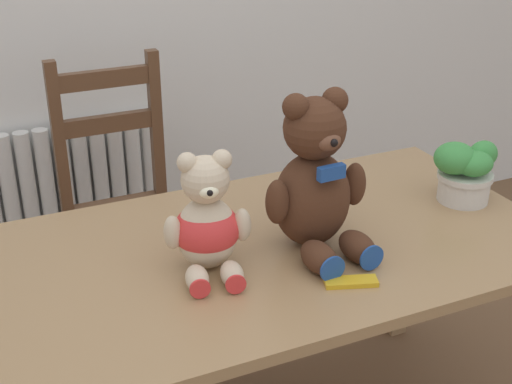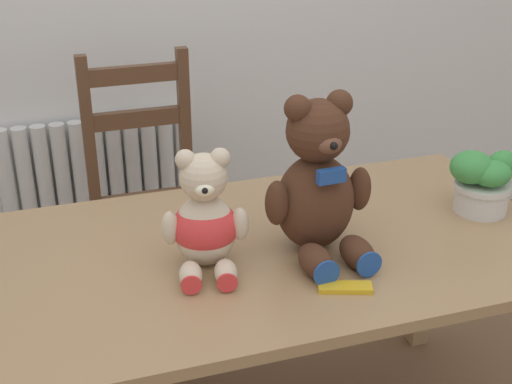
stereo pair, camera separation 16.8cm
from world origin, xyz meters
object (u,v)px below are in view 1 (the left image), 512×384
wooden_chair_behind (126,215)px  teddy_bear_right (316,183)px  chocolate_bar (351,282)px  teddy_bear_left (207,224)px  potted_plant (464,170)px

wooden_chair_behind → teddy_bear_right: (0.29, -0.80, 0.40)m
teddy_bear_right → chocolate_bar: 0.26m
teddy_bear_left → teddy_bear_right: teddy_bear_right is taller
teddy_bear_left → potted_plant: 0.79m
wooden_chair_behind → potted_plant: 1.14m
wooden_chair_behind → teddy_bear_left: size_ratio=3.38×
teddy_bear_left → teddy_bear_right: bearing=-170.2°
potted_plant → chocolate_bar: bearing=-153.9°
wooden_chair_behind → potted_plant: (0.79, -0.75, 0.32)m
teddy_bear_left → potted_plant: teddy_bear_left is taller
chocolate_bar → teddy_bear_left: bearing=143.1°
teddy_bear_right → chocolate_bar: size_ratio=3.28×
chocolate_bar → potted_plant: bearing=26.1°
potted_plant → chocolate_bar: (-0.51, -0.25, -0.09)m
potted_plant → teddy_bear_left: bearing=-176.6°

